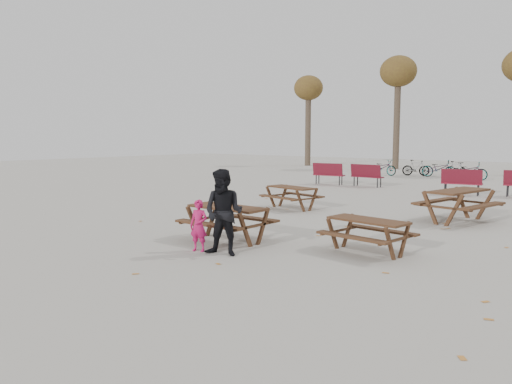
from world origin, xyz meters
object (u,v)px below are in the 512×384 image
Objects in this scene: soda_bottle at (228,204)px; child at (199,226)px; picnic_table_far at (458,206)px; adult at (224,213)px; picnic_table_east at (368,236)px; food_tray at (223,206)px; main_picnic_table at (228,215)px; picnic_table_north at (291,198)px.

soda_bottle is 1.04m from child.
child is 7.44m from picnic_table_far.
picnic_table_east is at bearing 26.32° from adult.
child is (0.17, -0.91, -0.27)m from food_tray.
picnic_table_east is at bearing 16.72° from main_picnic_table.
adult reaches higher than picnic_table_far.
adult reaches higher than picnic_table_east.
child is (0.20, -1.09, -0.07)m from main_picnic_table.
adult is at bearing -52.35° from soda_bottle.
picnic_table_far is at bearing 61.85° from food_tray.
soda_bottle is 0.11× the size of picnic_table_east.
food_tray is 5.37m from picnic_table_north.
child reaches higher than food_tray.
child is at bearing -79.57° from food_tray.
main_picnic_table is 6.56m from picnic_table_far.
food_tray is 0.11× the size of adult.
picnic_table_north is (-1.71, 5.08, -0.44)m from food_tray.
main_picnic_table is 10.00× the size of food_tray.
soda_bottle is 0.10× the size of adult.
soda_bottle is at bearing 79.35° from child.
picnic_table_east is at bearing 20.04° from food_tray.
adult reaches higher than child.
picnic_table_far is (3.08, 5.83, -0.41)m from soda_bottle.
adult is (0.63, 0.06, 0.32)m from child.
adult is at bearing -55.12° from picnic_table_north.
picnic_table_north is (-2.50, 5.93, -0.48)m from adult.
picnic_table_far is (2.37, 6.76, -0.40)m from adult.
soda_bottle is at bearing 45.26° from food_tray.
picnic_table_north is (-4.59, 4.02, 0.02)m from picnic_table_east.
main_picnic_table is 0.30m from soda_bottle.
adult is 7.17m from picnic_table_far.
picnic_table_far is at bearing 54.66° from adult.
picnic_table_north is 0.82× the size of picnic_table_far.
child reaches higher than picnic_table_north.
food_tray is 0.97m from child.
adult is at bearing -51.29° from main_picnic_table.
picnic_table_far is (3.19, 5.73, -0.15)m from main_picnic_table.
soda_bottle reaches higher than main_picnic_table.
soda_bottle is at bearing -42.70° from main_picnic_table.
food_tray is 0.17× the size of child.
main_picnic_table is at bearing 100.62° from food_tray.
picnic_table_north is (-1.88, 5.99, -0.17)m from child.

